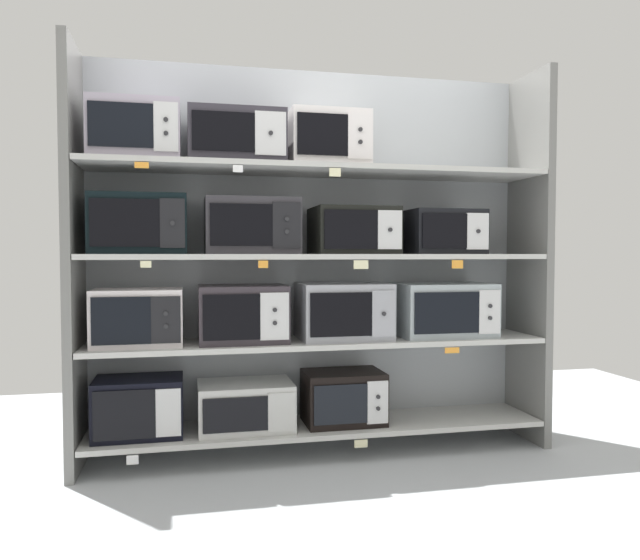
{
  "coord_description": "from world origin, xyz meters",
  "views": [
    {
      "loc": [
        -0.77,
        -3.51,
        1.19
      ],
      "look_at": [
        0.0,
        0.0,
        1.03
      ],
      "focal_mm": 34.24,
      "sensor_mm": 36.0,
      "label": 1
    }
  ],
  "objects_px": {
    "microwave_4": "(243,314)",
    "microwave_11": "(135,132)",
    "microwave_8": "(252,226)",
    "microwave_13": "(328,140)",
    "microwave_2": "(343,397)",
    "microwave_6": "(443,310)",
    "microwave_1": "(245,406)",
    "microwave_12": "(236,139)",
    "microwave_9": "(353,231)",
    "microwave_0": "(139,407)",
    "microwave_10": "(441,232)",
    "microwave_7": "(139,224)",
    "microwave_3": "(138,317)",
    "microwave_5": "(343,311)"
  },
  "relations": [
    {
      "from": "microwave_4",
      "to": "microwave_11",
      "type": "relative_size",
      "value": 1.04
    },
    {
      "from": "microwave_8",
      "to": "microwave_11",
      "type": "distance_m",
      "value": 0.81
    },
    {
      "from": "microwave_8",
      "to": "microwave_13",
      "type": "xyz_separation_m",
      "value": [
        0.45,
        -0.0,
        0.51
      ]
    },
    {
      "from": "microwave_2",
      "to": "microwave_6",
      "type": "xyz_separation_m",
      "value": [
        0.64,
        -0.0,
        0.51
      ]
    },
    {
      "from": "microwave_2",
      "to": "microwave_1",
      "type": "bearing_deg",
      "value": 179.98
    },
    {
      "from": "microwave_4",
      "to": "microwave_12",
      "type": "bearing_deg",
      "value": 179.63
    },
    {
      "from": "microwave_9",
      "to": "microwave_2",
      "type": "bearing_deg",
      "value": 179.79
    },
    {
      "from": "microwave_0",
      "to": "microwave_10",
      "type": "height_order",
      "value": "microwave_10"
    },
    {
      "from": "microwave_9",
      "to": "microwave_12",
      "type": "distance_m",
      "value": 0.86
    },
    {
      "from": "microwave_11",
      "to": "microwave_12",
      "type": "bearing_deg",
      "value": 0.01
    },
    {
      "from": "microwave_9",
      "to": "microwave_11",
      "type": "bearing_deg",
      "value": 179.99
    },
    {
      "from": "microwave_2",
      "to": "microwave_7",
      "type": "distance_m",
      "value": 1.55
    },
    {
      "from": "microwave_2",
      "to": "microwave_10",
      "type": "bearing_deg",
      "value": -0.01
    },
    {
      "from": "microwave_3",
      "to": "microwave_5",
      "type": "bearing_deg",
      "value": 0.01
    },
    {
      "from": "microwave_2",
      "to": "microwave_8",
      "type": "distance_m",
      "value": 1.15
    },
    {
      "from": "microwave_0",
      "to": "microwave_9",
      "type": "bearing_deg",
      "value": 0.0
    },
    {
      "from": "microwave_3",
      "to": "microwave_9",
      "type": "distance_m",
      "value": 1.33
    },
    {
      "from": "microwave_4",
      "to": "microwave_12",
      "type": "relative_size",
      "value": 0.93
    },
    {
      "from": "microwave_1",
      "to": "microwave_11",
      "type": "height_order",
      "value": "microwave_11"
    },
    {
      "from": "microwave_6",
      "to": "microwave_13",
      "type": "bearing_deg",
      "value": 179.99
    },
    {
      "from": "microwave_7",
      "to": "microwave_12",
      "type": "relative_size",
      "value": 0.96
    },
    {
      "from": "microwave_0",
      "to": "microwave_5",
      "type": "height_order",
      "value": "microwave_5"
    },
    {
      "from": "microwave_4",
      "to": "microwave_6",
      "type": "bearing_deg",
      "value": 0.0
    },
    {
      "from": "microwave_13",
      "to": "microwave_9",
      "type": "bearing_deg",
      "value": -0.09
    },
    {
      "from": "microwave_11",
      "to": "microwave_13",
      "type": "distance_m",
      "value": 1.08
    },
    {
      "from": "microwave_5",
      "to": "microwave_6",
      "type": "distance_m",
      "value": 0.64
    },
    {
      "from": "microwave_1",
      "to": "microwave_5",
      "type": "bearing_deg",
      "value": -0.02
    },
    {
      "from": "microwave_9",
      "to": "microwave_7",
      "type": "bearing_deg",
      "value": 180.0
    },
    {
      "from": "microwave_1",
      "to": "microwave_13",
      "type": "distance_m",
      "value": 1.62
    },
    {
      "from": "microwave_12",
      "to": "microwave_6",
      "type": "bearing_deg",
      "value": -0.01
    },
    {
      "from": "microwave_7",
      "to": "microwave_9",
      "type": "xyz_separation_m",
      "value": [
        1.22,
        -0.0,
        -0.03
      ]
    },
    {
      "from": "microwave_3",
      "to": "microwave_11",
      "type": "xyz_separation_m",
      "value": [
        -0.0,
        0.0,
        1.02
      ]
    },
    {
      "from": "microwave_7",
      "to": "microwave_2",
      "type": "bearing_deg",
      "value": 0.01
    },
    {
      "from": "microwave_1",
      "to": "microwave_4",
      "type": "bearing_deg",
      "value": -178.92
    },
    {
      "from": "microwave_0",
      "to": "microwave_7",
      "type": "height_order",
      "value": "microwave_7"
    },
    {
      "from": "microwave_6",
      "to": "microwave_0",
      "type": "bearing_deg",
      "value": -179.99
    },
    {
      "from": "microwave_4",
      "to": "microwave_12",
      "type": "height_order",
      "value": "microwave_12"
    },
    {
      "from": "microwave_5",
      "to": "microwave_7",
      "type": "relative_size",
      "value": 1.03
    },
    {
      "from": "microwave_2",
      "to": "microwave_12",
      "type": "xyz_separation_m",
      "value": [
        -0.63,
        0.0,
        1.51
      ]
    },
    {
      "from": "microwave_2",
      "to": "microwave_4",
      "type": "relative_size",
      "value": 0.94
    },
    {
      "from": "microwave_6",
      "to": "microwave_3",
      "type": "bearing_deg",
      "value": -179.99
    },
    {
      "from": "microwave_3",
      "to": "microwave_11",
      "type": "relative_size",
      "value": 1.01
    },
    {
      "from": "microwave_4",
      "to": "microwave_11",
      "type": "bearing_deg",
      "value": 179.98
    },
    {
      "from": "microwave_9",
      "to": "microwave_10",
      "type": "xyz_separation_m",
      "value": [
        0.56,
        0.0,
        -0.0
      ]
    },
    {
      "from": "microwave_7",
      "to": "microwave_9",
      "type": "height_order",
      "value": "microwave_7"
    },
    {
      "from": "microwave_1",
      "to": "microwave_5",
      "type": "distance_m",
      "value": 0.8
    },
    {
      "from": "microwave_7",
      "to": "microwave_11",
      "type": "xyz_separation_m",
      "value": [
        -0.02,
        0.0,
        0.5
      ]
    },
    {
      "from": "microwave_1",
      "to": "microwave_10",
      "type": "bearing_deg",
      "value": -0.01
    },
    {
      "from": "microwave_9",
      "to": "microwave_8",
      "type": "bearing_deg",
      "value": 179.97
    },
    {
      "from": "microwave_3",
      "to": "microwave_9",
      "type": "xyz_separation_m",
      "value": [
        1.24,
        0.0,
        0.49
      ]
    }
  ]
}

